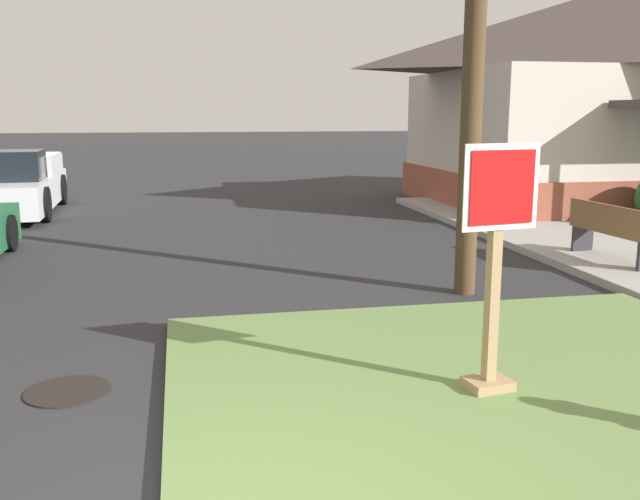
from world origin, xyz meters
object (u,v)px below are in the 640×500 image
object	(u,v)px
manhole_cover	(68,391)
pickup_truck_white	(6,188)
stop_sign	(494,278)
street_bench	(611,229)

from	to	relation	value
manhole_cover	pickup_truck_white	world-z (taller)	pickup_truck_white
stop_sign	street_bench	bearing A→B (deg)	47.32
pickup_truck_white	street_bench	bearing A→B (deg)	-37.37
stop_sign	pickup_truck_white	distance (m)	13.50
stop_sign	manhole_cover	bearing A→B (deg)	166.43
stop_sign	pickup_truck_white	size ratio (longest dim) A/B	0.39
manhole_cover	pickup_truck_white	distance (m)	11.51
manhole_cover	street_bench	distance (m)	8.04
stop_sign	street_bench	distance (m)	5.72
stop_sign	manhole_cover	distance (m)	3.65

